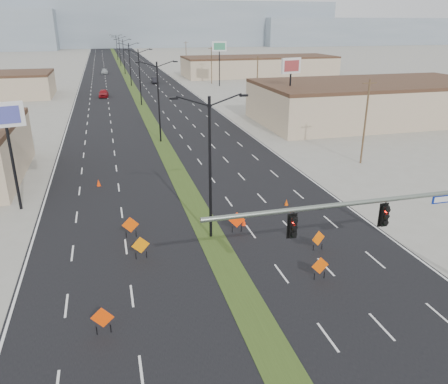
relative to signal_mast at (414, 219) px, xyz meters
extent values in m
plane|color=gray|center=(-8.56, -2.00, -4.79)|extent=(600.00, 600.00, 0.00)
cube|color=black|center=(-8.56, 98.00, -4.79)|extent=(25.00, 400.00, 0.02)
cube|color=#2E4017|center=(-8.56, 98.00, -4.79)|extent=(2.00, 400.00, 0.04)
cube|color=tan|center=(25.44, 43.00, -2.04)|extent=(36.00, 18.00, 5.50)
cube|color=tan|center=(29.44, 108.00, -2.29)|extent=(44.00, 16.00, 5.00)
cube|color=gray|center=(31.44, 298.00, 9.21)|extent=(220.00, 50.00, 28.00)
cube|color=gray|center=(171.44, 288.00, 4.21)|extent=(160.00, 50.00, 18.00)
cube|color=gray|center=(-38.56, 318.00, 11.21)|extent=(140.00, 50.00, 32.00)
cylinder|color=slate|center=(-3.36, 0.00, 1.31)|extent=(16.00, 0.24, 0.24)
cube|color=navy|center=(1.84, -0.02, 0.99)|extent=(1.90, 0.04, 0.45)
cube|color=black|center=(-6.86, 0.00, 0.43)|extent=(0.50, 0.28, 1.30)
sphere|color=#FF0C05|center=(-6.86, -0.16, 0.78)|extent=(0.22, 0.22, 0.22)
cube|color=black|center=(-1.86, 0.00, 0.43)|extent=(0.50, 0.28, 1.30)
sphere|color=#FF0C05|center=(-1.86, -0.16, 0.78)|extent=(0.22, 0.22, 0.22)
cylinder|color=black|center=(-8.56, 10.00, 0.21)|extent=(0.20, 0.20, 10.00)
cube|color=black|center=(-10.86, 10.00, 5.16)|extent=(0.55, 0.24, 0.14)
cube|color=black|center=(-6.26, 10.00, 5.16)|extent=(0.55, 0.24, 0.14)
cylinder|color=black|center=(-8.56, 38.00, 0.21)|extent=(0.20, 0.20, 10.00)
cube|color=black|center=(-10.86, 38.00, 5.16)|extent=(0.55, 0.24, 0.14)
cube|color=black|center=(-6.26, 38.00, 5.16)|extent=(0.55, 0.24, 0.14)
cylinder|color=black|center=(-8.56, 66.00, 0.21)|extent=(0.20, 0.20, 10.00)
cube|color=black|center=(-10.86, 66.00, 5.16)|extent=(0.55, 0.24, 0.14)
cube|color=black|center=(-6.26, 66.00, 5.16)|extent=(0.55, 0.24, 0.14)
cylinder|color=black|center=(-8.56, 94.00, 0.21)|extent=(0.20, 0.20, 10.00)
cube|color=black|center=(-10.86, 94.00, 5.16)|extent=(0.55, 0.24, 0.14)
cube|color=black|center=(-6.26, 94.00, 5.16)|extent=(0.55, 0.24, 0.14)
cylinder|color=black|center=(-8.56, 122.00, 0.21)|extent=(0.20, 0.20, 10.00)
cube|color=black|center=(-10.86, 122.00, 5.16)|extent=(0.55, 0.24, 0.14)
cube|color=black|center=(-6.26, 122.00, 5.16)|extent=(0.55, 0.24, 0.14)
cylinder|color=black|center=(-8.56, 150.00, 0.21)|extent=(0.20, 0.20, 10.00)
cube|color=black|center=(-10.86, 150.00, 5.16)|extent=(0.55, 0.24, 0.14)
cube|color=black|center=(-6.26, 150.00, 5.16)|extent=(0.55, 0.24, 0.14)
cylinder|color=black|center=(-8.56, 178.00, 0.21)|extent=(0.20, 0.20, 10.00)
cube|color=black|center=(-10.86, 178.00, 5.16)|extent=(0.55, 0.24, 0.14)
cube|color=black|center=(-6.26, 178.00, 5.16)|extent=(0.55, 0.24, 0.14)
cylinder|color=#4C3823|center=(11.44, 23.00, -0.29)|extent=(0.20, 0.20, 9.00)
cube|color=#4C3823|center=(11.44, 23.00, 3.81)|extent=(1.60, 0.10, 0.10)
cylinder|color=#4C3823|center=(11.44, 58.00, -0.29)|extent=(0.20, 0.20, 9.00)
cube|color=#4C3823|center=(11.44, 58.00, 3.81)|extent=(1.60, 0.10, 0.10)
cylinder|color=#4C3823|center=(11.44, 93.00, -0.29)|extent=(0.20, 0.20, 9.00)
cube|color=#4C3823|center=(11.44, 93.00, 3.81)|extent=(1.60, 0.10, 0.10)
cylinder|color=#4C3823|center=(11.44, 128.00, -0.29)|extent=(0.20, 0.20, 9.00)
cube|color=#4C3823|center=(11.44, 128.00, 3.81)|extent=(1.60, 0.10, 0.10)
imported|color=maroon|center=(-15.30, 77.85, -4.01)|extent=(2.19, 4.73, 1.57)
imported|color=black|center=(-2.37, 97.85, -4.07)|extent=(1.64, 4.44, 1.45)
imported|color=#9DA3A6|center=(-14.58, 124.00, -4.11)|extent=(2.06, 4.73, 1.36)
cube|color=orange|center=(-13.66, 8.14, -3.81)|extent=(1.17, 0.16, 1.17)
cylinder|color=black|center=(-14.00, 8.14, -4.55)|extent=(0.05, 0.05, 0.49)
cylinder|color=black|center=(-13.32, 8.14, -4.55)|extent=(0.05, 0.05, 0.49)
cube|color=#EE3F05|center=(-16.10, 1.13, -3.84)|extent=(1.13, 0.23, 1.14)
cylinder|color=black|center=(-16.43, 1.13, -4.55)|extent=(0.05, 0.05, 0.48)
cylinder|color=black|center=(-15.76, 1.13, -4.55)|extent=(0.05, 0.05, 0.48)
cube|color=#F14B05|center=(-14.09, 11.37, -3.80)|extent=(1.20, 0.10, 1.20)
cylinder|color=black|center=(-14.44, 11.37, -4.54)|extent=(0.05, 0.05, 0.50)
cylinder|color=black|center=(-13.74, 11.37, -4.54)|extent=(0.05, 0.05, 0.50)
cube|color=#FF3805|center=(-6.56, 10.19, -3.79)|extent=(1.20, 0.20, 1.20)
cylinder|color=black|center=(-6.91, 10.19, -4.54)|extent=(0.05, 0.05, 0.50)
cylinder|color=black|center=(-6.21, 10.19, -4.54)|extent=(0.05, 0.05, 0.50)
cube|color=#ED5104|center=(-3.59, 2.88, -3.87)|extent=(1.11, 0.08, 1.11)
cylinder|color=black|center=(-3.91, 2.88, -4.56)|extent=(0.05, 0.05, 0.46)
cylinder|color=black|center=(-3.26, 2.88, -4.56)|extent=(0.05, 0.05, 0.46)
cube|color=#F65F05|center=(-2.06, 6.18, -3.89)|extent=(1.05, 0.34, 1.08)
cylinder|color=black|center=(-2.38, 6.18, -4.57)|extent=(0.05, 0.05, 0.45)
cylinder|color=black|center=(-1.75, 6.18, -4.57)|extent=(0.05, 0.05, 0.45)
cone|color=#FF6A05|center=(-13.54, 9.56, -4.52)|extent=(0.41, 0.41, 0.53)
cone|color=#FF3205|center=(-5.70, 11.18, -4.51)|extent=(0.44, 0.44, 0.57)
cone|color=#E14804|center=(-1.07, 13.98, -4.52)|extent=(0.40, 0.40, 0.54)
cone|color=#EB3704|center=(-16.34, 22.93, -4.47)|extent=(0.45, 0.45, 0.65)
cylinder|color=black|center=(-22.56, 19.00, -1.18)|extent=(0.24, 0.24, 7.23)
cube|color=white|center=(-22.56, 19.00, 3.01)|extent=(2.86, 1.01, 1.90)
cube|color=#4649A8|center=(-22.56, 18.80, 3.01)|extent=(2.23, 0.58, 1.33)
cylinder|color=black|center=(10.73, 41.68, -0.73)|extent=(0.24, 0.24, 8.13)
cube|color=white|center=(10.73, 41.68, 3.98)|extent=(3.19, 1.19, 2.14)
cube|color=#9C3436|center=(10.73, 41.48, 3.98)|extent=(2.49, 0.73, 1.50)
cylinder|color=black|center=(12.25, 88.15, -0.49)|extent=(0.24, 0.24, 8.60)
cube|color=white|center=(12.25, 88.15, 4.48)|extent=(3.40, 0.91, 2.26)
cube|color=#378961|center=(12.25, 87.95, 4.48)|extent=(2.69, 0.50, 1.58)
camera|label=1|loc=(-14.93, -17.38, 9.52)|focal=35.00mm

